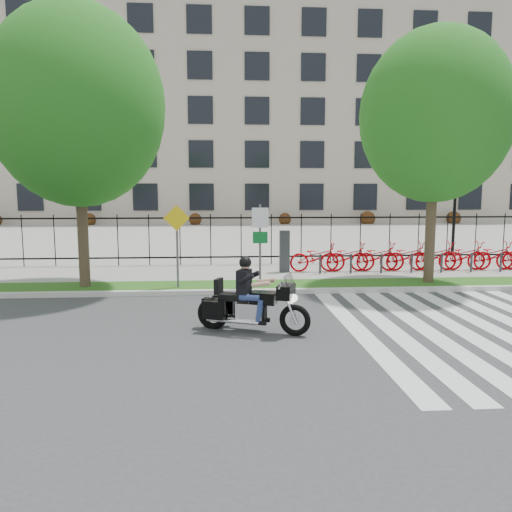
{
  "coord_description": "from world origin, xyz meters",
  "views": [
    {
      "loc": [
        -0.8,
        -10.42,
        3.06
      ],
      "look_at": [
        0.15,
        3.0,
        1.29
      ],
      "focal_mm": 35.0,
      "sensor_mm": 36.0,
      "label": 1
    }
  ],
  "objects": [
    {
      "name": "sidewalk",
      "position": [
        0.0,
        7.45,
        0.07
      ],
      "size": [
        60.0,
        3.5,
        0.15
      ],
      "primitive_type": "cube",
      "color": "gray",
      "rests_on": "ground"
    },
    {
      "name": "office_building",
      "position": [
        0.0,
        44.92,
        9.97
      ],
      "size": [
        60.0,
        21.9,
        20.15
      ],
      "color": "#AFA18D",
      "rests_on": "ground"
    },
    {
      "name": "iron_fence",
      "position": [
        0.0,
        9.2,
        1.15
      ],
      "size": [
        30.0,
        0.06,
        2.0
      ],
      "primitive_type": null,
      "color": "black",
      "rests_on": "sidewalk"
    },
    {
      "name": "plaza",
      "position": [
        0.0,
        25.0,
        0.05
      ],
      "size": [
        80.0,
        34.0,
        0.1
      ],
      "primitive_type": "cube",
      "color": "gray",
      "rests_on": "ground"
    },
    {
      "name": "crosswalk_stripes",
      "position": [
        4.83,
        0.0,
        0.01
      ],
      "size": [
        5.7,
        8.0,
        0.01
      ],
      "primitive_type": null,
      "color": "silver",
      "rests_on": "ground"
    },
    {
      "name": "sign_pole_warning",
      "position": [
        -2.11,
        4.58,
        1.74
      ],
      "size": [
        0.78,
        0.09,
        2.49
      ],
      "color": "#59595B",
      "rests_on": "grass_verge"
    },
    {
      "name": "sign_pole_regulatory",
      "position": [
        0.39,
        4.58,
        1.74
      ],
      "size": [
        0.5,
        0.09,
        2.5
      ],
      "color": "#59595B",
      "rests_on": "grass_verge"
    },
    {
      "name": "ground",
      "position": [
        0.0,
        0.0,
        0.0
      ],
      "size": [
        120.0,
        120.0,
        0.0
      ],
      "primitive_type": "plane",
      "color": "#353538",
      "rests_on": "ground"
    },
    {
      "name": "grass_verge",
      "position": [
        0.0,
        4.95,
        0.07
      ],
      "size": [
        60.0,
        1.5,
        0.15
      ],
      "primitive_type": "cube",
      "color": "#214812",
      "rests_on": "ground"
    },
    {
      "name": "street_tree_2",
      "position": [
        5.85,
        4.95,
        5.34
      ],
      "size": [
        4.64,
        4.64,
        7.87
      ],
      "color": "#3A2C20",
      "rests_on": "grass_verge"
    },
    {
      "name": "street_tree_1",
      "position": [
        -4.97,
        4.95,
        5.51
      ],
      "size": [
        5.13,
        5.13,
        8.31
      ],
      "color": "#3A2C20",
      "rests_on": "grass_verge"
    },
    {
      "name": "curb",
      "position": [
        0.0,
        4.1,
        0.07
      ],
      "size": [
        60.0,
        0.2,
        0.15
      ],
      "primitive_type": "cube",
      "color": "beige",
      "rests_on": "ground"
    },
    {
      "name": "lamp_post_right",
      "position": [
        10.0,
        12.0,
        3.21
      ],
      "size": [
        1.06,
        0.7,
        4.25
      ],
      "color": "black",
      "rests_on": "ground"
    },
    {
      "name": "motorcycle_rider",
      "position": [
        -0.14,
        0.13,
        0.66
      ],
      "size": [
        2.45,
        1.31,
        1.99
      ],
      "color": "black",
      "rests_on": "ground"
    },
    {
      "name": "bike_share_station",
      "position": [
        6.47,
        7.2,
        0.68
      ],
      "size": [
        10.08,
        0.89,
        1.5
      ],
      "color": "#2D2D33",
      "rests_on": "sidewalk"
    }
  ]
}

